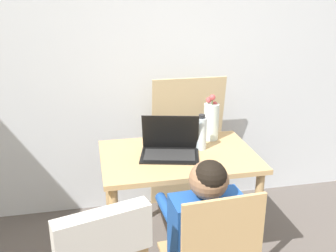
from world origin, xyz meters
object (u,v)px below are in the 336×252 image
laptop (170,146)px  flower_vase (211,120)px  person_seated (203,222)px  water_bottle (201,133)px

laptop → flower_vase: 0.38m
person_seated → water_bottle: bearing=-108.7°
flower_vase → water_bottle: 0.19m
person_seated → flower_vase: flower_vase is taller
laptop → person_seated: bearing=-71.9°
laptop → water_bottle: laptop is taller
laptop → water_bottle: bearing=24.2°
person_seated → water_bottle: person_seated is taller
laptop → water_bottle: (0.21, 0.04, 0.05)m
person_seated → flower_vase: bearing=-113.4°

